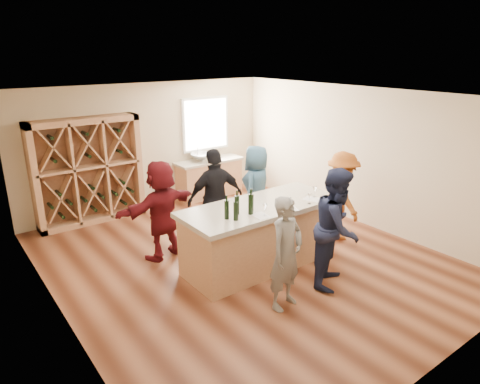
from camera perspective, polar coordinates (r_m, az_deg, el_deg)
floor at (r=7.62m, az=0.31°, el=-9.12°), size 6.00×7.00×0.10m
ceiling at (r=6.78m, az=0.35°, el=13.15°), size 6.00×7.00×0.10m
wall_back at (r=10.03m, az=-12.10°, el=6.11°), size 6.00×0.10×2.80m
wall_front at (r=4.93m, az=26.42°, el=-8.54°), size 6.00×0.10×2.80m
wall_left at (r=5.86m, az=-24.25°, el=-4.05°), size 0.10×7.00×2.80m
wall_right at (r=9.17m, az=15.73°, el=4.68°), size 0.10×7.00×2.80m
window_frame at (r=10.60m, az=-4.62°, el=9.03°), size 1.30×0.06×1.30m
window_pane at (r=10.57m, az=-4.52°, el=9.01°), size 1.18×0.01×1.18m
wine_rack at (r=9.33m, az=-19.57°, el=2.62°), size 2.20×0.45×2.20m
back_counter_base at (r=10.63m, az=-4.11°, el=1.75°), size 1.60×0.58×0.86m
back_counter_top at (r=10.50m, az=-4.17°, el=4.16°), size 1.70×0.62×0.06m
sink at (r=10.37m, az=-5.12°, el=4.65°), size 0.54×0.54×0.19m
faucet at (r=10.51m, az=-5.65°, el=5.13°), size 0.02×0.02×0.30m
tasting_counter_base at (r=7.20m, az=2.75°, el=-6.00°), size 2.60×1.00×1.00m
tasting_counter_top at (r=6.99m, az=2.82°, el=-1.97°), size 2.72×1.12×0.08m
wine_bottle_a at (r=6.33m, az=-1.79°, el=-2.38°), size 0.07×0.07×0.29m
wine_bottle_b at (r=6.29m, az=-0.57°, el=-2.54°), size 0.08×0.08×0.29m
wine_bottle_c at (r=6.51m, az=-0.41°, el=-1.74°), size 0.09×0.09×0.30m
wine_bottle_d at (r=6.51m, az=1.44°, el=-1.63°), size 0.09×0.09×0.32m
wine_bottle_e at (r=6.66m, az=1.56°, el=-1.40°), size 0.08×0.08×0.27m
wine_glass_a at (r=6.48m, az=3.32°, el=-2.38°), size 0.09×0.09×0.19m
wine_glass_b at (r=6.81m, az=6.57°, el=-1.48°), size 0.08×0.08×0.18m
wine_glass_c at (r=7.07m, az=9.25°, el=-0.94°), size 0.07×0.07×0.16m
wine_glass_e at (r=7.38m, az=9.91°, el=0.01°), size 0.09×0.09×0.19m
tasting_menu_a at (r=6.51m, az=2.80°, el=-3.16°), size 0.23×0.30×0.00m
tasting_menu_b at (r=6.86m, az=6.54°, el=-2.12°), size 0.34×0.39×0.00m
tasting_menu_c at (r=7.31m, az=9.78°, el=-0.96°), size 0.35×0.40×0.00m
person_near_left at (r=5.96m, az=6.17°, el=-8.14°), size 0.67×0.55×1.64m
person_near_right at (r=6.63m, az=12.80°, el=-4.65°), size 1.03×0.88×1.85m
person_server at (r=8.31m, az=13.39°, el=-0.50°), size 0.90×1.21×1.70m
person_far_mid at (r=7.75m, az=-3.28°, el=-0.86°), size 1.14×0.69×1.84m
person_far_right at (r=8.46m, az=2.18°, el=0.45°), size 1.01×0.90×1.73m
person_far_left at (r=7.45m, az=-10.40°, el=-2.33°), size 1.70×0.93×1.74m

